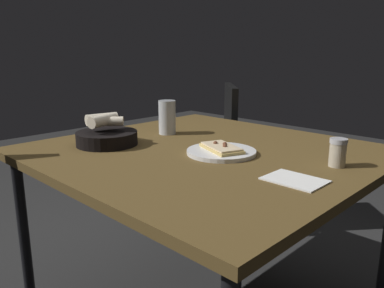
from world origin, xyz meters
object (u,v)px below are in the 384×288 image
dining_table (205,164)px  pizza_plate (221,151)px  beer_glass (167,119)px  chair_spare (211,147)px  pepper_shaker (338,154)px  bread_basket (106,135)px

dining_table → pizza_plate: (-0.08, 0.01, 0.07)m
beer_glass → chair_spare: (0.33, -0.65, -0.30)m
dining_table → pizza_plate: bearing=174.9°
beer_glass → chair_spare: 0.79m
dining_table → pepper_shaker: pepper_shaker is taller
bread_basket → pepper_shaker: (-0.75, -0.34, 0.00)m
dining_table → pizza_plate: 0.11m
beer_glass → bread_basket: bearing=86.0°
chair_spare → dining_table: bearing=130.2°
pepper_shaker → chair_spare: 1.25m
dining_table → beer_glass: (0.30, -0.08, 0.12)m
dining_table → pepper_shaker: 0.46m
bread_basket → pepper_shaker: 0.83m
bread_basket → beer_glass: 0.29m
pepper_shaker → beer_glass: bearing=3.6°
chair_spare → beer_glass: bearing=116.5°
chair_spare → bread_basket: bearing=107.9°
beer_glass → pepper_shaker: beer_glass is taller
pizza_plate → pepper_shaker: (-0.35, -0.14, 0.03)m
dining_table → chair_spare: (0.62, -0.74, -0.18)m
dining_table → beer_glass: size_ratio=7.95×
beer_glass → pepper_shaker: bearing=-176.4°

